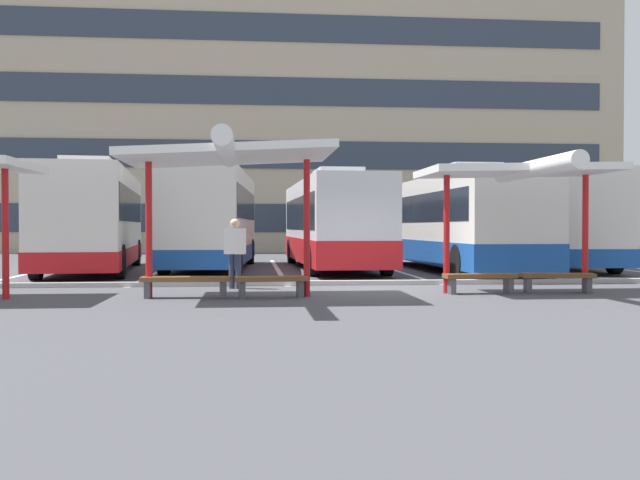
% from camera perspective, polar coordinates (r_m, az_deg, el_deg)
% --- Properties ---
extents(ground_plane, '(160.00, 160.00, 0.00)m').
position_cam_1_polar(ground_plane, '(17.49, 4.19, -3.88)').
color(ground_plane, '#47474C').
extents(terminal_building, '(39.06, 13.67, 21.03)m').
position_cam_1_polar(terminal_building, '(49.20, -2.02, 10.01)').
color(terminal_building, tan).
rests_on(terminal_building, ground).
extents(coach_bus_0, '(3.44, 10.69, 3.64)m').
position_cam_1_polar(coach_bus_0, '(25.18, -17.43, 1.51)').
color(coach_bus_0, silver).
rests_on(coach_bus_0, ground).
extents(coach_bus_1, '(3.04, 10.18, 3.71)m').
position_cam_1_polar(coach_bus_1, '(25.74, -8.47, 1.62)').
color(coach_bus_1, silver).
rests_on(coach_bus_1, ground).
extents(coach_bus_2, '(2.79, 11.03, 3.44)m').
position_cam_1_polar(coach_bus_2, '(25.75, 0.98, 1.22)').
color(coach_bus_2, silver).
rests_on(coach_bus_2, ground).
extents(coach_bus_3, '(2.84, 11.96, 3.50)m').
position_cam_1_polar(coach_bus_3, '(25.30, 10.57, 1.29)').
color(coach_bus_3, silver).
rests_on(coach_bus_3, ground).
extents(coach_bus_4, '(3.74, 12.53, 3.68)m').
position_cam_1_polar(coach_bus_4, '(28.74, 16.74, 1.49)').
color(coach_bus_4, silver).
rests_on(coach_bus_4, ground).
extents(lane_stripe_0, '(0.16, 14.00, 0.01)m').
position_cam_1_polar(lane_stripe_0, '(26.16, -21.12, -2.30)').
color(lane_stripe_0, white).
rests_on(lane_stripe_0, ground).
extents(lane_stripe_1, '(0.16, 14.00, 0.01)m').
position_cam_1_polar(lane_stripe_1, '(25.38, -12.40, -2.35)').
color(lane_stripe_1, white).
rests_on(lane_stripe_1, ground).
extents(lane_stripe_2, '(0.16, 14.00, 0.01)m').
position_cam_1_polar(lane_stripe_2, '(25.21, -3.36, -2.35)').
color(lane_stripe_2, white).
rests_on(lane_stripe_2, ground).
extents(lane_stripe_3, '(0.16, 14.00, 0.01)m').
position_cam_1_polar(lane_stripe_3, '(25.68, 5.58, -2.29)').
color(lane_stripe_3, white).
rests_on(lane_stripe_3, ground).
extents(lane_stripe_4, '(0.16, 14.00, 0.01)m').
position_cam_1_polar(lane_stripe_4, '(26.73, 14.01, -2.19)').
color(lane_stripe_4, white).
rests_on(lane_stripe_4, ground).
extents(lane_stripe_5, '(0.16, 14.00, 0.01)m').
position_cam_1_polar(lane_stripe_5, '(28.31, 21.65, -2.05)').
color(lane_stripe_5, white).
rests_on(lane_stripe_5, ground).
extents(waiting_shelter_1, '(4.35, 5.31, 3.21)m').
position_cam_1_polar(waiting_shelter_1, '(15.29, -7.27, 6.53)').
color(waiting_shelter_1, red).
rests_on(waiting_shelter_1, ground).
extents(bench_1, '(1.89, 0.50, 0.45)m').
position_cam_1_polar(bench_1, '(15.52, -10.55, -3.26)').
color(bench_1, brown).
rests_on(bench_1, ground).
extents(bench_2, '(1.58, 0.57, 0.45)m').
position_cam_1_polar(bench_2, '(15.37, -3.87, -3.32)').
color(bench_2, brown).
rests_on(bench_2, ground).
extents(waiting_shelter_2, '(4.26, 4.38, 2.93)m').
position_cam_1_polar(waiting_shelter_2, '(16.85, 15.58, 5.11)').
color(waiting_shelter_2, red).
rests_on(waiting_shelter_2, ground).
extents(bench_3, '(1.66, 0.50, 0.45)m').
position_cam_1_polar(bench_3, '(16.64, 12.52, -3.00)').
color(bench_3, brown).
rests_on(bench_3, ground).
extents(bench_4, '(1.68, 0.64, 0.45)m').
position_cam_1_polar(bench_4, '(17.27, 18.22, -2.88)').
color(bench_4, brown).
rests_on(bench_4, ground).
extents(platform_kerb, '(44.00, 0.24, 0.12)m').
position_cam_1_polar(platform_kerb, '(18.67, 3.57, -3.38)').
color(platform_kerb, '#ADADA8').
rests_on(platform_kerb, ground).
extents(waiting_passenger_0, '(0.54, 0.39, 1.70)m').
position_cam_1_polar(waiting_passenger_0, '(17.62, -6.73, -0.64)').
color(waiting_passenger_0, '#33384C').
rests_on(waiting_passenger_0, ground).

